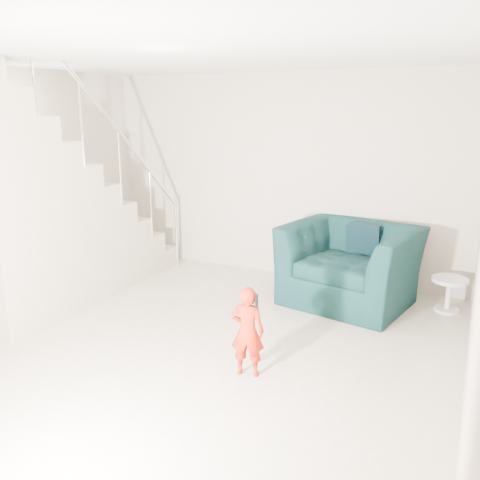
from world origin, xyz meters
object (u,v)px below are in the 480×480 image
object	(u,v)px
armchair	(350,265)
side_table	(449,289)
toddler	(247,331)
staircase	(46,224)

from	to	relation	value
armchair	side_table	distance (m)	1.12
toddler	staircase	world-z (taller)	staircase
armchair	toddler	size ratio (longest dim) A/B	1.77
armchair	toddler	bearing A→B (deg)	-88.84
armchair	staircase	size ratio (longest dim) A/B	0.39
toddler	staircase	xyz separation A→B (m)	(-2.79, 0.55, 0.55)
armchair	staircase	world-z (taller)	staircase
side_table	staircase	distance (m)	4.63
armchair	staircase	xyz separation A→B (m)	(-3.16, -1.53, 0.49)
side_table	staircase	bearing A→B (deg)	-158.04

